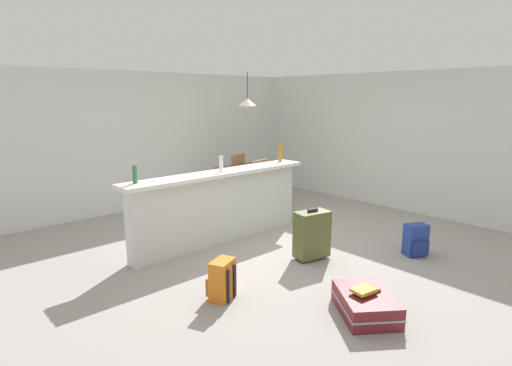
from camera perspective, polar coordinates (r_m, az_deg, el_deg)
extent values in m
cube|color=gray|center=(5.95, 2.29, -8.55)|extent=(13.00, 13.00, 0.05)
cube|color=silver|center=(8.07, -13.15, 5.90)|extent=(6.60, 0.10, 2.50)
cube|color=silver|center=(8.22, 16.20, 5.84)|extent=(0.10, 6.00, 2.50)
cube|color=silver|center=(5.89, -4.96, -3.55)|extent=(2.80, 0.20, 0.97)
cube|color=white|center=(5.78, -5.05, 1.35)|extent=(2.96, 0.40, 0.05)
cylinder|color=#2D6B38|center=(5.17, -16.52, 1.17)|extent=(0.06, 0.06, 0.22)
cylinder|color=silver|center=(5.74, -4.87, 2.67)|extent=(0.06, 0.06, 0.22)
cylinder|color=#9E661E|center=(6.65, 3.43, 4.28)|extent=(0.06, 0.06, 0.30)
cube|color=brown|center=(7.86, -0.93, 2.15)|extent=(1.10, 0.80, 0.04)
cylinder|color=brown|center=(7.36, -2.01, -1.46)|extent=(0.06, 0.06, 0.70)
cylinder|color=brown|center=(8.02, 3.32, -0.36)|extent=(0.06, 0.06, 0.70)
cylinder|color=brown|center=(7.88, -5.23, -0.61)|extent=(0.06, 0.06, 0.70)
cylinder|color=brown|center=(8.50, 0.03, 0.36)|extent=(0.06, 0.06, 0.70)
cube|color=#9E754C|center=(7.40, 1.66, -0.76)|extent=(0.44, 0.44, 0.04)
cube|color=#9E754C|center=(7.46, 0.60, 1.39)|extent=(0.40, 0.08, 0.48)
cylinder|color=#9E754C|center=(7.24, 1.84, -2.89)|extent=(0.04, 0.04, 0.41)
cylinder|color=#9E754C|center=(7.48, 3.38, -2.41)|extent=(0.04, 0.04, 0.41)
cylinder|color=#9E754C|center=(7.43, -0.08, -2.48)|extent=(0.04, 0.04, 0.41)
cylinder|color=#9E754C|center=(7.67, 1.48, -2.03)|extent=(0.04, 0.04, 0.41)
cube|color=#9E754C|center=(8.36, -3.45, 0.71)|extent=(0.47, 0.47, 0.04)
cube|color=#9E754C|center=(8.20, -2.49, 2.34)|extent=(0.40, 0.12, 0.48)
cylinder|color=#9E754C|center=(8.63, -3.59, -0.47)|extent=(0.04, 0.04, 0.41)
cylinder|color=#9E754C|center=(8.39, -4.97, -0.85)|extent=(0.04, 0.04, 0.41)
cylinder|color=#9E754C|center=(8.43, -1.90, -0.74)|extent=(0.04, 0.04, 0.41)
cylinder|color=#9E754C|center=(8.19, -3.26, -1.14)|extent=(0.04, 0.04, 0.41)
cylinder|color=black|center=(7.73, -1.21, 13.40)|extent=(0.01, 0.01, 0.49)
cone|color=white|center=(7.72, -1.20, 11.19)|extent=(0.34, 0.34, 0.14)
sphere|color=white|center=(7.72, -1.20, 10.60)|extent=(0.07, 0.07, 0.07)
cube|color=maroon|center=(4.23, 15.02, -15.91)|extent=(0.79, 0.83, 0.22)
cube|color=gray|center=(4.23, 15.02, -15.91)|extent=(0.81, 0.85, 0.02)
cube|color=#2D2D33|center=(4.58, 13.19, -13.60)|extent=(0.23, 0.22, 0.02)
cube|color=orange|center=(4.35, -4.67, -13.25)|extent=(0.33, 0.28, 0.42)
cube|color=#AB5918|center=(4.43, -5.94, -13.84)|extent=(0.23, 0.14, 0.19)
cube|color=black|center=(4.37, -3.03, -13.40)|extent=(0.04, 0.04, 0.36)
cube|color=black|center=(4.26, -3.92, -14.12)|extent=(0.04, 0.04, 0.36)
cube|color=#233D93|center=(5.83, 21.32, -7.37)|extent=(0.33, 0.29, 0.42)
cube|color=navy|center=(5.78, 21.92, -8.39)|extent=(0.22, 0.15, 0.19)
cube|color=black|center=(5.88, 20.17, -7.36)|extent=(0.04, 0.04, 0.36)
cube|color=black|center=(5.96, 21.27, -7.19)|extent=(0.04, 0.04, 0.36)
cube|color=#51562D|center=(5.33, 7.79, -7.08)|extent=(0.48, 0.33, 0.60)
cylinder|color=black|center=(5.55, 9.27, -9.66)|extent=(0.06, 0.04, 0.06)
cylinder|color=black|center=(5.33, 6.06, -10.50)|extent=(0.06, 0.04, 0.06)
cube|color=#232328|center=(5.24, 7.89, -3.77)|extent=(0.15, 0.07, 0.04)
cube|color=#AD2D2D|center=(4.21, 15.15, -14.20)|extent=(0.24, 0.19, 0.03)
cube|color=gold|center=(4.14, 14.75, -14.19)|extent=(0.24, 0.19, 0.03)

